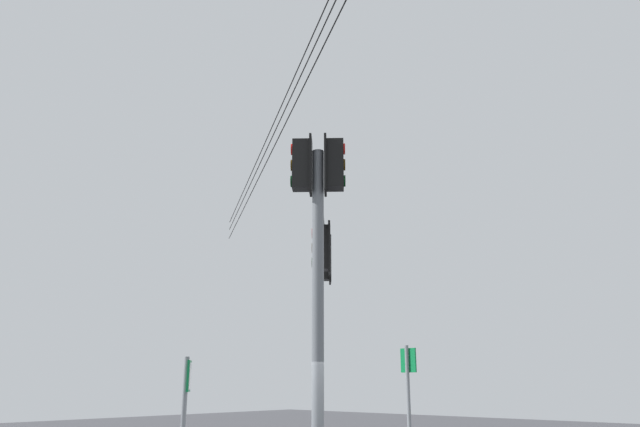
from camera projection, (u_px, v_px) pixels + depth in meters
name	position (u px, v px, depth m)	size (l,w,h in m)	color
signal_mast_assembly	(320.00, 248.00, 11.11)	(3.33, 3.82, 6.39)	slate
route_sign_secondary	(409.00, 408.00, 10.65)	(0.35, 0.11, 2.83)	slate
overhead_wire_span	(303.00, 72.00, 12.44)	(23.38, 15.65, 0.82)	black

